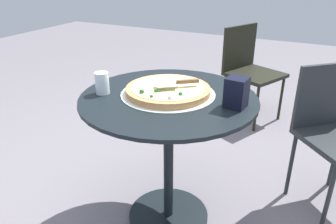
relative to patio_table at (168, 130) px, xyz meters
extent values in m
plane|color=slate|center=(0.00, 0.00, -0.56)|extent=(10.00, 10.00, 0.00)
cylinder|color=black|center=(0.00, 0.00, 0.18)|extent=(0.86, 0.86, 0.02)
cylinder|color=black|center=(0.00, 0.00, -0.19)|extent=(0.05, 0.05, 0.71)
cylinder|color=black|center=(0.00, 0.00, -0.55)|extent=(0.45, 0.45, 0.02)
cylinder|color=silver|center=(0.01, -0.02, 0.19)|extent=(0.46, 0.46, 0.00)
cylinder|color=tan|center=(0.01, -0.02, 0.21)|extent=(0.41, 0.41, 0.03)
cylinder|color=beige|center=(0.01, -0.02, 0.22)|extent=(0.36, 0.36, 0.00)
sphere|color=#29602F|center=(0.09, 0.10, 0.23)|extent=(0.02, 0.02, 0.02)
sphere|color=silver|center=(0.03, 0.00, 0.23)|extent=(0.02, 0.02, 0.02)
sphere|color=silver|center=(-0.06, 0.11, 0.23)|extent=(0.02, 0.02, 0.02)
sphere|color=#2B751C|center=(0.02, 0.13, 0.23)|extent=(0.02, 0.02, 0.02)
sphere|color=#257033|center=(-0.08, 0.05, 0.23)|extent=(0.02, 0.02, 0.02)
sphere|color=#286D1C|center=(0.03, 0.06, 0.23)|extent=(0.02, 0.02, 0.02)
cube|color=silver|center=(0.01, 0.00, 0.24)|extent=(0.13, 0.12, 0.00)
cube|color=brown|center=(-0.07, -0.07, 0.25)|extent=(0.10, 0.08, 0.02)
cylinder|color=white|center=(0.31, 0.11, 0.24)|extent=(0.07, 0.07, 0.11)
cube|color=black|center=(-0.32, -0.02, 0.25)|extent=(0.10, 0.10, 0.14)
cube|color=#24282B|center=(-0.68, -0.63, 0.09)|extent=(0.30, 0.28, 0.37)
cylinder|color=#24282B|center=(-0.79, -0.27, -0.34)|extent=(0.02, 0.02, 0.43)
cylinder|color=#24282B|center=(-0.81, -0.73, -0.34)|extent=(0.02, 0.02, 0.43)
cylinder|color=#24282B|center=(-0.58, -0.51, -0.34)|extent=(0.02, 0.02, 0.43)
cube|color=black|center=(-0.11, -1.50, -0.13)|extent=(0.56, 0.56, 0.03)
cube|color=black|center=(0.07, -1.58, 0.08)|extent=(0.20, 0.39, 0.39)
cylinder|color=black|center=(-0.35, -1.59, -0.35)|extent=(0.02, 0.02, 0.41)
cylinder|color=black|center=(-0.20, -1.26, -0.35)|extent=(0.02, 0.02, 0.41)
cylinder|color=black|center=(-0.02, -1.74, -0.35)|extent=(0.02, 0.02, 0.41)
cylinder|color=black|center=(0.13, -1.41, -0.35)|extent=(0.02, 0.02, 0.41)
camera|label=1|loc=(-0.65, 1.32, 0.78)|focal=35.04mm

